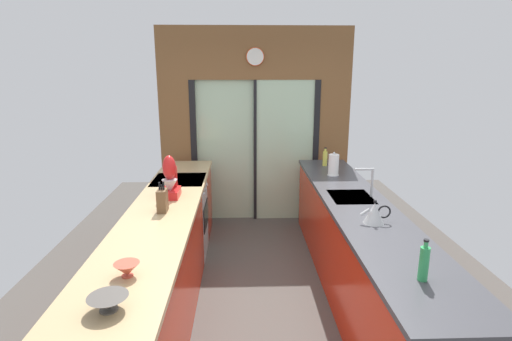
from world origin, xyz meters
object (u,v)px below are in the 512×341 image
Objects in this scene: knife_block at (162,200)px; kettle at (374,213)px; stand_mixer at (170,181)px; paper_towel_roll at (334,165)px; soap_bottle_near at (424,263)px; oven_range at (181,218)px; mixing_bowl_near at (108,303)px; mixing_bowl_far at (127,269)px; soap_bottle_far at (325,158)px.

knife_block reaches higher than kettle.
paper_towel_roll is at bearing 22.87° from stand_mixer.
oven_range is at bearing 127.83° from soap_bottle_near.
mixing_bowl_near is 1.37× the size of mixing_bowl_far.
kettle is at bearing -89.94° from soap_bottle_far.
knife_block is at bearing -146.65° from paper_towel_roll.
paper_towel_roll is (0.00, -0.49, 0.02)m from soap_bottle_far.
knife_block is 1.09× the size of kettle.
oven_range is 4.30× the size of mixing_bowl_near.
mixing_bowl_near is at bearing -90.00° from mixing_bowl_far.
kettle is at bearing -89.92° from paper_towel_roll.
mixing_bowl_near is at bearing -123.66° from paper_towel_roll.
paper_towel_roll reaches higher than oven_range.
paper_towel_roll reaches higher than kettle.
soap_bottle_far reaches higher than oven_range.
stand_mixer is at bearing -157.13° from paper_towel_roll.
mixing_bowl_near is 0.78× the size of knife_block.
mixing_bowl_near is 0.75× the size of paper_towel_roll.
knife_block is at bearing 90.00° from mixing_bowl_far.
mixing_bowl_far is (0.00, 0.36, 0.00)m from mixing_bowl_near.
soap_bottle_near reaches higher than oven_range.
oven_range is at bearing -176.55° from paper_towel_roll.
mixing_bowl_far is 1.96m from kettle.
oven_range is 5.88× the size of mixing_bowl_far.
oven_range is at bearing 90.99° from knife_block.
mixing_bowl_near is 1.50m from knife_block.
mixing_bowl_far reaches higher than oven_range.
kettle is (1.78, 0.81, 0.04)m from mixing_bowl_far.
mixing_bowl_near is 3.21m from paper_towel_roll.
mixing_bowl_far reaches higher than mixing_bowl_near.
knife_block reaches higher than mixing_bowl_far.
knife_block reaches higher than mixing_bowl_near.
kettle reaches higher than mixing_bowl_far.
kettle is (1.78, -0.34, -0.02)m from knife_block.
knife_block is at bearing 90.00° from mixing_bowl_near.
soap_bottle_far is at bearing 90.00° from soap_bottle_near.
mixing_bowl_near is 0.84× the size of kettle.
oven_range is at bearing 91.64° from stand_mixer.
paper_towel_roll reaches higher than soap_bottle_far.
paper_towel_roll reaches higher than mixing_bowl_far.
stand_mixer is at bearing -145.04° from soap_bottle_far.
soap_bottle_near is at bearing -90.12° from kettle.
soap_bottle_far is at bearing 43.09° from knife_block.
soap_bottle_near is at bearing -52.17° from oven_range.
mixing_bowl_near is at bearing -90.00° from knife_block.
stand_mixer is (0.02, -0.64, 0.63)m from oven_range.
stand_mixer is (0.00, 1.57, 0.11)m from mixing_bowl_far.
oven_range is 3.50× the size of soap_bottle_near.
soap_bottle_far is (1.78, 1.24, -0.06)m from stand_mixer.
mixing_bowl_near is at bearing -146.81° from kettle.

